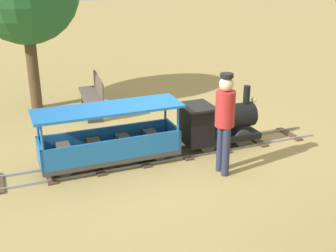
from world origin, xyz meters
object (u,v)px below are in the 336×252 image
(passenger_car, at_px, (110,142))
(conductor_person, at_px, (225,116))
(locomotive, at_px, (217,122))
(park_bench, at_px, (93,95))

(passenger_car, xyz_separation_m, conductor_person, (0.92, 1.57, 0.53))
(locomotive, height_order, park_bench, locomotive)
(park_bench, bearing_deg, conductor_person, 19.17)
(locomotive, relative_size, park_bench, 1.09)
(conductor_person, distance_m, park_bench, 3.82)
(conductor_person, bearing_deg, passenger_car, -120.22)
(passenger_car, distance_m, conductor_person, 1.90)
(locomotive, bearing_deg, park_bench, -148.64)
(locomotive, xyz_separation_m, park_bench, (-2.65, -1.62, -0.07))
(locomotive, distance_m, passenger_car, 1.95)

